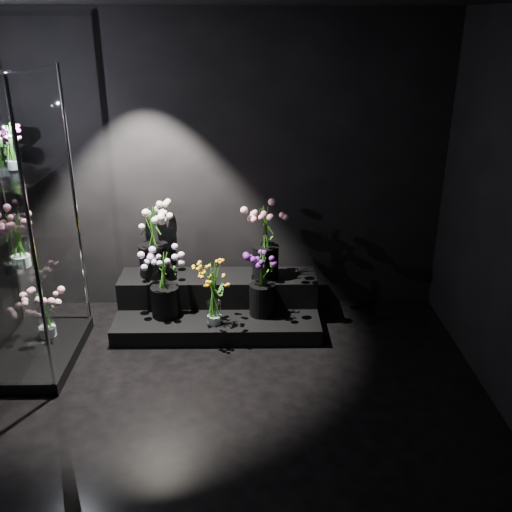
{
  "coord_description": "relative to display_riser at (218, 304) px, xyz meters",
  "views": [
    {
      "loc": [
        0.15,
        -3.24,
        2.69
      ],
      "look_at": [
        0.21,
        1.2,
        0.84
      ],
      "focal_mm": 40.0,
      "sensor_mm": 36.0,
      "label": 1
    }
  ],
  "objects": [
    {
      "name": "bouquet_case_magenta",
      "position": [
        -1.51,
        -0.54,
        1.63
      ],
      "size": [
        0.24,
        0.24,
        0.34
      ],
      "rotation": [
        0.0,
        0.0,
        0.15
      ],
      "color": "white",
      "rests_on": "display_case"
    },
    {
      "name": "bouquet_case_pink",
      "position": [
        -1.46,
        -0.8,
        0.98
      ],
      "size": [
        0.35,
        0.35,
        0.42
      ],
      "rotation": [
        0.0,
        0.0,
        -0.25
      ],
      "color": "white",
      "rests_on": "display_case"
    },
    {
      "name": "bouquet_case_base_pink",
      "position": [
        -1.48,
        -0.47,
        0.2
      ],
      "size": [
        0.37,
        0.37,
        0.49
      ],
      "rotation": [
        0.0,
        0.0,
        -0.16
      ],
      "color": "white",
      "rests_on": "display_case"
    },
    {
      "name": "bouquet_lilac",
      "position": [
        -0.47,
        -0.19,
        0.34
      ],
      "size": [
        0.44,
        0.44,
        0.61
      ],
      "rotation": [
        0.0,
        0.0,
        -0.16
      ],
      "color": "black",
      "rests_on": "display_riser"
    },
    {
      "name": "bouquet_orange_bells",
      "position": [
        -0.02,
        -0.35,
        0.27
      ],
      "size": [
        0.3,
        0.3,
        0.57
      ],
      "rotation": [
        0.0,
        0.0,
        0.17
      ],
      "color": "white",
      "rests_on": "display_riser"
    },
    {
      "name": "wall_back",
      "position": [
        0.15,
        0.38,
        1.23
      ],
      "size": [
        4.0,
        0.0,
        4.0
      ],
      "primitive_type": "plane",
      "rotation": [
        1.57,
        0.0,
        0.0
      ],
      "color": "black",
      "rests_on": "floor"
    },
    {
      "name": "display_case",
      "position": [
        -1.5,
        -0.66,
        1.02
      ],
      "size": [
        0.65,
        1.08,
        2.38
      ],
      "color": "black",
      "rests_on": "floor"
    },
    {
      "name": "bouquet_pink_roses",
      "position": [
        0.45,
        0.08,
        0.64
      ],
      "size": [
        0.38,
        0.38,
        0.7
      ],
      "rotation": [
        0.0,
        0.0,
        -0.09
      ],
      "color": "black",
      "rests_on": "display_riser"
    },
    {
      "name": "display_riser",
      "position": [
        0.0,
        0.0,
        0.0
      ],
      "size": [
        1.88,
        0.84,
        0.42
      ],
      "color": "black",
      "rests_on": "floor"
    },
    {
      "name": "floor",
      "position": [
        0.15,
        -1.62,
        -0.17
      ],
      "size": [
        4.0,
        4.0,
        0.0
      ],
      "primitive_type": "plane",
      "color": "black",
      "rests_on": "ground"
    },
    {
      "name": "wall_front",
      "position": [
        0.15,
        -3.62,
        1.23
      ],
      "size": [
        4.0,
        0.0,
        4.0
      ],
      "primitive_type": "plane",
      "rotation": [
        -1.57,
        0.0,
        0.0
      ],
      "color": "black",
      "rests_on": "floor"
    },
    {
      "name": "bouquet_purple",
      "position": [
        0.42,
        -0.18,
        0.33
      ],
      "size": [
        0.43,
        0.43,
        0.6
      ],
      "rotation": [
        0.0,
        0.0,
        0.42
      ],
      "color": "black",
      "rests_on": "display_riser"
    },
    {
      "name": "bouquet_cream_roses",
      "position": [
        -0.6,
        0.14,
        0.63
      ],
      "size": [
        0.4,
        0.4,
        0.68
      ],
      "rotation": [
        0.0,
        0.0,
        -0.01
      ],
      "color": "black",
      "rests_on": "display_riser"
    }
  ]
}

